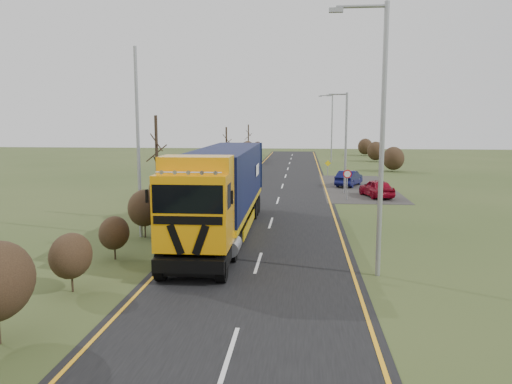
{
  "coord_description": "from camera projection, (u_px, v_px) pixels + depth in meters",
  "views": [
    {
      "loc": [
        1.74,
        -23.61,
        5.76
      ],
      "look_at": [
        -0.81,
        3.64,
        1.83
      ],
      "focal_mm": 35.0,
      "sensor_mm": 36.0,
      "label": 1
    }
  ],
  "objects": [
    {
      "name": "car_blue_sedan",
      "position": [
        349.0,
        178.0,
        44.13
      ],
      "size": [
        2.8,
        4.37,
        1.36
      ],
      "primitive_type": "imported",
      "rotation": [
        0.0,
        0.0,
        2.78
      ],
      "color": "#0A0C3A",
      "rests_on": "ground"
    },
    {
      "name": "streetlight_far",
      "position": [
        331.0,
        125.0,
        68.76
      ],
      "size": [
        1.98,
        0.19,
        9.3
      ],
      "color": "gray",
      "rests_on": "ground"
    },
    {
      "name": "lane_markings",
      "position": [
        276.0,
        206.0,
        33.8
      ],
      "size": [
        7.52,
        116.0,
        0.01
      ],
      "color": "#F0A316",
      "rests_on": "road"
    },
    {
      "name": "lorry",
      "position": [
        223.0,
        186.0,
        24.81
      ],
      "size": [
        3.11,
        16.02,
        4.46
      ],
      "rotation": [
        0.0,
        0.0,
        0.01
      ],
      "color": "black",
      "rests_on": "ground"
    },
    {
      "name": "layby",
      "position": [
        357.0,
        187.0,
        43.36
      ],
      "size": [
        6.0,
        18.0,
        0.02
      ],
      "primitive_type": "cube",
      "color": "#302D2A",
      "rests_on": "ground"
    },
    {
      "name": "hedgerow",
      "position": [
        183.0,
        185.0,
        32.35
      ],
      "size": [
        2.24,
        102.04,
        6.05
      ],
      "color": "black",
      "rests_on": "ground"
    },
    {
      "name": "road",
      "position": [
        276.0,
        205.0,
        34.1
      ],
      "size": [
        8.0,
        120.0,
        0.02
      ],
      "primitive_type": "cube",
      "color": "black",
      "rests_on": "ground"
    },
    {
      "name": "streetlight_near",
      "position": [
        379.0,
        129.0,
        17.94
      ],
      "size": [
        2.09,
        0.2,
        9.87
      ],
      "color": "gray",
      "rests_on": "ground"
    },
    {
      "name": "car_red_hatchback",
      "position": [
        377.0,
        188.0,
        37.67
      ],
      "size": [
        2.52,
        4.23,
        1.35
      ],
      "primitive_type": "imported",
      "rotation": [
        0.0,
        0.0,
        3.39
      ],
      "color": "maroon",
      "rests_on": "ground"
    },
    {
      "name": "speed_sign",
      "position": [
        347.0,
        179.0,
        36.09
      ],
      "size": [
        0.62,
        0.1,
        2.23
      ],
      "color": "gray",
      "rests_on": "ground"
    },
    {
      "name": "left_pole",
      "position": [
        138.0,
        144.0,
        24.29
      ],
      "size": [
        0.16,
        0.16,
        9.26
      ],
      "primitive_type": "cylinder",
      "color": "gray",
      "rests_on": "ground"
    },
    {
      "name": "warning_board",
      "position": [
        328.0,
        167.0,
        51.74
      ],
      "size": [
        0.64,
        0.11,
        1.68
      ],
      "color": "gray",
      "rests_on": "ground"
    },
    {
      "name": "ground",
      "position": [
        266.0,
        240.0,
        24.25
      ],
      "size": [
        160.0,
        160.0,
        0.0
      ],
      "primitive_type": "plane",
      "color": "#34441D",
      "rests_on": "ground"
    },
    {
      "name": "streetlight_mid",
      "position": [
        345.0,
        139.0,
        39.08
      ],
      "size": [
        1.69,
        0.18,
        7.91
      ],
      "color": "gray",
      "rests_on": "ground"
    }
  ]
}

